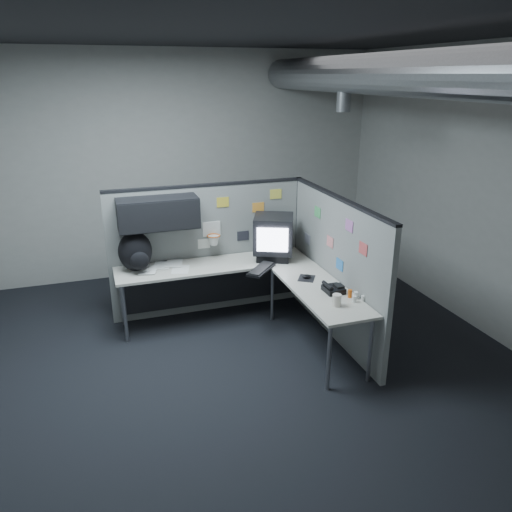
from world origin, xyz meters
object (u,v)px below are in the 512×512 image
object	(u,v)px
phone	(333,289)
keyboard	(261,269)
monitor	(273,236)
desk	(241,279)
backpack	(136,252)

from	to	relation	value
phone	keyboard	bearing A→B (deg)	132.04
monitor	phone	world-z (taller)	monitor
monitor	keyboard	bearing A→B (deg)	-149.05
desk	phone	xyz separation A→B (m)	(0.73, -0.90, 0.15)
phone	backpack	size ratio (longest dim) A/B	0.45
monitor	keyboard	xyz separation A→B (m)	(-0.28, -0.37, -0.25)
desk	backpack	bearing A→B (deg)	162.96
monitor	backpack	xyz separation A→B (m)	(-1.63, 0.08, -0.05)
desk	monitor	distance (m)	0.69
keyboard	phone	bearing A→B (deg)	-59.38
monitor	phone	distance (m)	1.21
monitor	backpack	distance (m)	1.63
keyboard	phone	distance (m)	0.94
desk	keyboard	distance (m)	0.28
phone	backpack	world-z (taller)	backpack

